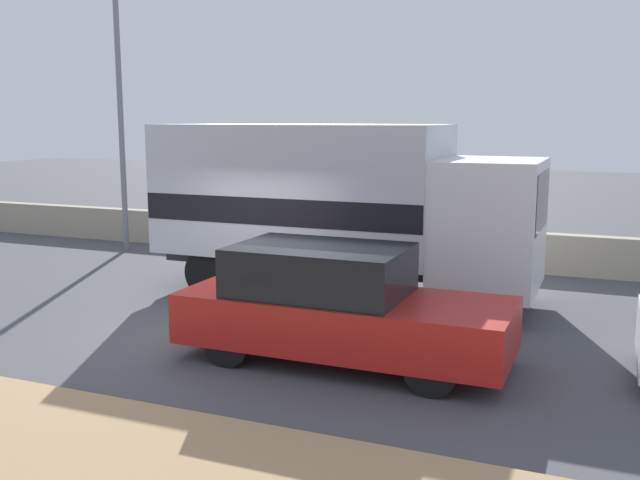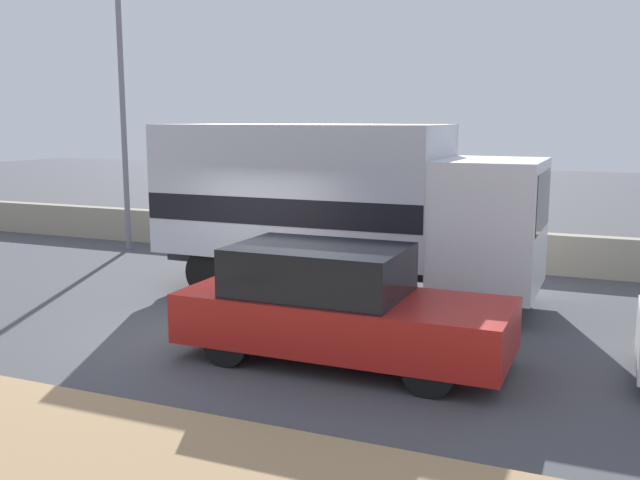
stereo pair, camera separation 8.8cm
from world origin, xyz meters
TOP-DOWN VIEW (x-y plane):
  - ground_plane at (0.00, 0.00)m, footprint 80.00×80.00m
  - stone_wall_backdrop at (0.00, 6.57)m, footprint 60.00×0.35m
  - street_lamp at (-5.91, 5.43)m, footprint 0.56×0.28m
  - box_truck at (0.87, 2.90)m, footprint 7.08×2.41m
  - car_hatchback at (2.26, -0.56)m, footprint 4.55×1.77m

SIDE VIEW (x-z plane):
  - ground_plane at x=0.00m, z-range 0.00..0.00m
  - stone_wall_backdrop at x=0.00m, z-range 0.00..0.88m
  - car_hatchback at x=2.26m, z-range -0.01..1.60m
  - box_truck at x=0.87m, z-range 0.19..3.43m
  - street_lamp at x=-5.91m, z-range 0.56..8.04m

